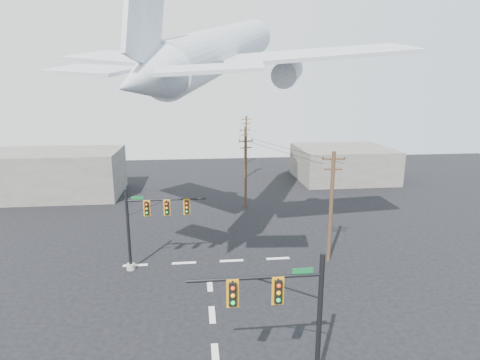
{
  "coord_description": "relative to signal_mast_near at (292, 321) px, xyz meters",
  "views": [
    {
      "loc": [
        -0.78,
        -19.3,
        14.6
      ],
      "look_at": [
        1.94,
        5.0,
        8.72
      ],
      "focal_mm": 30.0,
      "sensor_mm": 36.0,
      "label": 1
    }
  ],
  "objects": [
    {
      "name": "utility_pole_b",
      "position": [
        1.57,
        29.82,
        0.73
      ],
      "size": [
        1.73,
        0.54,
        8.68
      ],
      "rotation": [
        0.0,
        0.0,
        0.24
      ],
      "color": "#45311D",
      "rests_on": "ground"
    },
    {
      "name": "utility_pole_d",
      "position": [
        5.18,
        57.81,
        0.81
      ],
      "size": [
        1.81,
        0.51,
        8.83
      ],
      "rotation": [
        0.0,
        0.0,
        0.21
      ],
      "color": "#45311D",
      "rests_on": "ground"
    },
    {
      "name": "building_right",
      "position": [
        18.52,
        43.06,
        -1.31
      ],
      "size": [
        14.0,
        12.0,
        5.0
      ],
      "primitive_type": "cube",
      "color": "slate",
      "rests_on": "ground"
    },
    {
      "name": "lane_markings",
      "position": [
        -3.48,
        8.39,
        -3.8
      ],
      "size": [
        14.0,
        21.2,
        0.01
      ],
      "color": "beige",
      "rests_on": "ground"
    },
    {
      "name": "power_lines",
      "position": [
        3.59,
        35.78,
        4.22
      ],
      "size": [
        6.73,
        43.67,
        0.6
      ],
      "color": "black"
    },
    {
      "name": "utility_pole_c",
      "position": [
        3.41,
        45.45,
        0.47
      ],
      "size": [
        1.58,
        0.77,
        8.17
      ],
      "rotation": [
        0.0,
        0.0,
        0.41
      ],
      "color": "#45311D",
      "rests_on": "ground"
    },
    {
      "name": "signal_mast_far",
      "position": [
        -8.16,
        14.28,
        -0.0
      ],
      "size": [
        6.51,
        0.74,
        6.74
      ],
      "color": "gray",
      "rests_on": "ground"
    },
    {
      "name": "signal_mast_near",
      "position": [
        0.0,
        0.0,
        0.0
      ],
      "size": [
        6.53,
        0.78,
        7.14
      ],
      "color": "gray",
      "rests_on": "ground"
    },
    {
      "name": "building_left",
      "position": [
        -23.48,
        38.06,
        -0.81
      ],
      "size": [
        18.0,
        10.0,
        6.0
      ],
      "primitive_type": "cube",
      "color": "slate",
      "rests_on": "ground"
    },
    {
      "name": "airliner",
      "position": [
        -1.87,
        19.2,
        13.52
      ],
      "size": [
        29.48,
        32.05,
        9.63
      ],
      "rotation": [
        0.0,
        -0.19,
        1.18
      ],
      "color": "silver"
    },
    {
      "name": "ground",
      "position": [
        -3.48,
        3.06,
        -3.81
      ],
      "size": [
        120.0,
        120.0,
        0.0
      ],
      "primitive_type": "plane",
      "color": "black",
      "rests_on": "ground"
    },
    {
      "name": "utility_pole_a",
      "position": [
        6.66,
        14.15,
        1.09
      ],
      "size": [
        1.88,
        0.31,
        9.38
      ],
      "rotation": [
        0.0,
        0.0,
        -0.09
      ],
      "color": "#45311D",
      "rests_on": "ground"
    }
  ]
}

